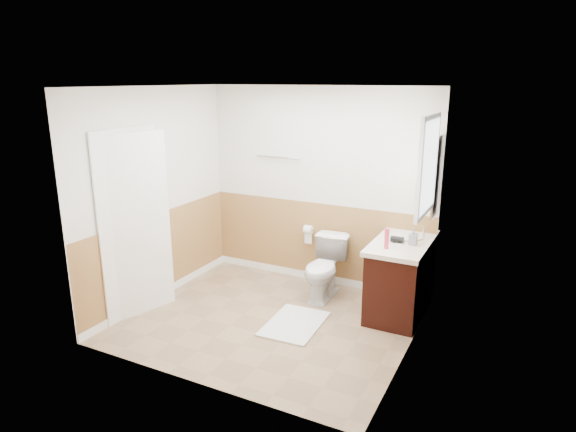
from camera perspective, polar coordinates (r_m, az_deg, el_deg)
The scene contains 32 objects.
floor at distance 5.58m, azimuth -2.12°, elevation -11.96°, with size 3.00×3.00×0.00m, color #8C7051.
ceiling at distance 4.94m, azimuth -2.42°, elevation 14.67°, with size 3.00×3.00×0.00m, color white.
wall_back at distance 6.26m, azimuth 3.52°, elevation 3.30°, with size 3.00×3.00×0.00m, color silver.
wall_front at distance 4.08m, azimuth -11.14°, elevation -3.70°, with size 3.00×3.00×0.00m, color silver.
wall_left at distance 5.97m, azimuth -14.97°, elevation 2.21°, with size 3.00×3.00×0.00m, color silver.
wall_right at distance 4.61m, azimuth 14.29°, elevation -1.66°, with size 3.00×3.00×0.00m, color silver.
wainscot_back at distance 6.45m, azimuth 3.37°, elevation -3.24°, with size 3.00×3.00×0.00m, color #AA7844.
wainscot_front at distance 4.39m, azimuth -10.52°, elevation -12.93°, with size 3.00×3.00×0.00m, color #AA7844.
wainscot_left at distance 6.18m, azimuth -14.40°, elevation -4.59°, with size 2.60×2.60×0.00m, color #AA7844.
wainscot_right at distance 4.88m, azimuth 13.56°, elevation -10.08°, with size 2.60×2.60×0.00m, color #AA7844.
toilet at distance 6.01m, azimuth 4.17°, elevation -6.03°, with size 0.41×0.72×0.74m, color white.
bath_mat at distance 5.49m, azimuth 0.75°, elevation -12.31°, with size 0.55×0.80×0.02m, color silver.
vanity_cabinet at distance 5.76m, azimuth 12.91°, elevation -7.04°, with size 0.55×1.10×0.80m, color black.
vanity_knob_left at distance 5.69m, azimuth 9.81°, elevation -5.54°, with size 0.03×0.03×0.03m, color #B9B9C0.
vanity_knob_right at distance 5.87m, azimuth 10.39°, elevation -4.90°, with size 0.03×0.03×0.03m, color silver.
countertop at distance 5.62m, azimuth 13.07°, elevation -3.02°, with size 0.60×1.15×0.05m, color silver.
sink_basin at distance 5.74m, azimuth 13.55°, elevation -2.26°, with size 0.36×0.36×0.02m, color silver.
faucet at distance 5.69m, azimuth 15.35°, elevation -1.92°, with size 0.02×0.02×0.14m, color silver.
lotion_bottle at distance 5.28m, azimuth 11.31°, elevation -2.57°, with size 0.05×0.05×0.22m, color #C8334E.
soap_dispenser at distance 5.47m, azimuth 14.24°, elevation -2.32°, with size 0.08×0.08×0.18m, color gray.
hair_dryer_body at distance 5.52m, azimuth 12.47°, elevation -2.65°, with size 0.07×0.07×0.14m, color black.
hair_dryer_handle at distance 5.52m, azimuth 12.10°, elevation -2.96°, with size 0.03×0.03×0.07m, color black.
mirror_panel at distance 5.59m, azimuth 16.79°, elevation 4.33°, with size 0.02×0.35×0.90m, color silver.
window_frame at distance 5.06m, azimuth 15.84°, elevation 5.59°, with size 0.04×0.80×1.00m, color white.
window_glass at distance 5.06m, azimuth 16.01°, elevation 5.57°, with size 0.01×0.70×0.90m, color white.
door at distance 5.65m, azimuth -17.04°, elevation -1.13°, with size 0.05×0.80×2.04m, color white.
door_frame at distance 5.69m, azimuth -17.61°, elevation -0.93°, with size 0.02×0.92×2.10m, color white.
door_knob at distance 5.86m, azimuth -14.36°, elevation -1.05°, with size 0.06×0.06×0.06m, color silver.
towel_bar at distance 6.38m, azimuth -1.18°, elevation 6.77°, with size 0.02×0.02×0.62m, color silver.
tp_holder_bar at distance 6.37m, azimuth 2.36°, elevation -1.57°, with size 0.02×0.02×0.14m, color silver.
tp_roll at distance 6.37m, azimuth 2.36°, elevation -1.57°, with size 0.11×0.11×0.10m, color white.
tp_sheet at distance 6.40m, azimuth 2.35°, elevation -2.51°, with size 0.10×0.01×0.16m, color white.
Camera 1 is at (2.40, -4.32, 2.58)m, focal length 30.86 mm.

